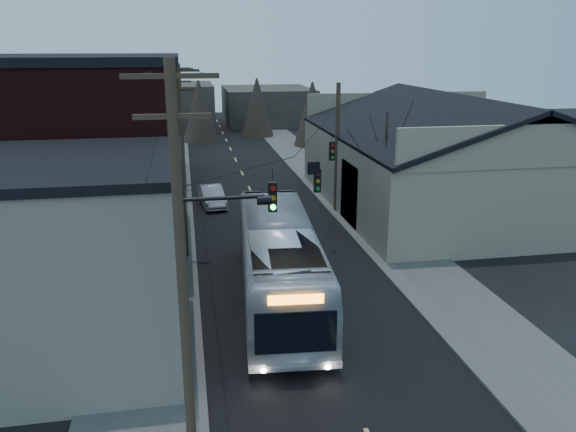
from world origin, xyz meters
TOP-DOWN VIEW (x-y plane):
  - road_surface at (0.00, 30.00)m, footprint 9.00×110.00m
  - sidewalk_left at (-6.50, 30.00)m, footprint 4.00×110.00m
  - sidewalk_right at (6.50, 30.00)m, footprint 4.00×110.00m
  - building_clapboard at (-9.00, 9.00)m, footprint 8.00×8.00m
  - building_brick at (-10.00, 20.00)m, footprint 10.00×12.00m
  - building_left_far at (-9.50, 36.00)m, footprint 9.00×14.00m
  - warehouse at (13.00, 25.00)m, footprint 16.16×20.60m
  - building_far_left at (-6.00, 65.00)m, footprint 10.00×12.00m
  - building_far_right at (7.00, 70.00)m, footprint 12.00×14.00m
  - bare_tree at (6.50, 20.00)m, footprint 0.40×0.40m
  - utility_lines at (-3.11, 24.14)m, footprint 11.24×45.28m
  - bus at (-1.03, 12.12)m, footprint 4.17×13.43m
  - parked_car at (-3.13, 27.83)m, footprint 1.94×4.35m

SIDE VIEW (x-z plane):
  - road_surface at x=0.00m, z-range 0.00..0.02m
  - sidewalk_left at x=-6.50m, z-range 0.00..0.12m
  - sidewalk_right at x=6.50m, z-range 0.00..0.12m
  - parked_car at x=-3.13m, z-range 0.00..1.39m
  - bus at x=-1.03m, z-range 0.00..3.68m
  - building_far_right at x=7.00m, z-range 0.00..5.00m
  - warehouse at x=13.00m, z-range -1.17..6.56m
  - building_far_left at x=-6.00m, z-range 0.00..6.00m
  - building_clapboard at x=-9.00m, z-range 0.00..7.00m
  - building_left_far at x=-9.50m, z-range 0.00..7.00m
  - bare_tree at x=6.50m, z-range 0.00..7.20m
  - utility_lines at x=-3.11m, z-range -0.30..10.20m
  - building_brick at x=-10.00m, z-range 0.00..10.00m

